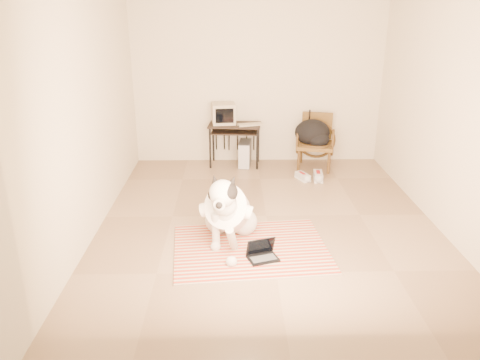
{
  "coord_description": "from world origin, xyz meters",
  "views": [
    {
      "loc": [
        -0.43,
        -5.3,
        2.47
      ],
      "look_at": [
        -0.34,
        -0.62,
        0.71
      ],
      "focal_mm": 35.0,
      "sensor_mm": 36.0,
      "label": 1
    }
  ],
  "objects_px": {
    "dog": "(228,211)",
    "computer_desk": "(235,130)",
    "pc_tower": "(245,154)",
    "laptop": "(262,253)",
    "backpack": "(313,133)",
    "rattan_chair": "(316,141)",
    "crt_monitor": "(224,114)"
  },
  "relations": [
    {
      "from": "dog",
      "to": "computer_desk",
      "type": "relative_size",
      "value": 1.46
    },
    {
      "from": "dog",
      "to": "computer_desk",
      "type": "distance_m",
      "value": 2.64
    },
    {
      "from": "laptop",
      "to": "pc_tower",
      "type": "xyz_separation_m",
      "value": [
        -0.09,
        3.02,
        0.13
      ]
    },
    {
      "from": "rattan_chair",
      "to": "dog",
      "type": "bearing_deg",
      "value": -118.78
    },
    {
      "from": "pc_tower",
      "to": "rattan_chair",
      "type": "distance_m",
      "value": 1.15
    },
    {
      "from": "dog",
      "to": "rattan_chair",
      "type": "bearing_deg",
      "value": 61.22
    },
    {
      "from": "crt_monitor",
      "to": "backpack",
      "type": "bearing_deg",
      "value": -10.19
    },
    {
      "from": "laptop",
      "to": "backpack",
      "type": "xyz_separation_m",
      "value": [
        0.98,
        2.85,
        0.51
      ]
    },
    {
      "from": "laptop",
      "to": "pc_tower",
      "type": "bearing_deg",
      "value": 91.72
    },
    {
      "from": "crt_monitor",
      "to": "pc_tower",
      "type": "relative_size",
      "value": 0.88
    },
    {
      "from": "laptop",
      "to": "crt_monitor",
      "type": "xyz_separation_m",
      "value": [
        -0.43,
        3.11,
        0.77
      ]
    },
    {
      "from": "dog",
      "to": "backpack",
      "type": "relative_size",
      "value": 2.3
    },
    {
      "from": "dog",
      "to": "computer_desk",
      "type": "xyz_separation_m",
      "value": [
        0.09,
        2.63,
        0.23
      ]
    },
    {
      "from": "dog",
      "to": "laptop",
      "type": "distance_m",
      "value": 0.61
    },
    {
      "from": "dog",
      "to": "rattan_chair",
      "type": "height_order",
      "value": "dog"
    },
    {
      "from": "laptop",
      "to": "dog",
      "type": "bearing_deg",
      "value": 129.77
    },
    {
      "from": "computer_desk",
      "to": "crt_monitor",
      "type": "bearing_deg",
      "value": 160.61
    },
    {
      "from": "crt_monitor",
      "to": "computer_desk",
      "type": "bearing_deg",
      "value": -19.39
    },
    {
      "from": "computer_desk",
      "to": "backpack",
      "type": "bearing_deg",
      "value": -8.82
    },
    {
      "from": "laptop",
      "to": "backpack",
      "type": "relative_size",
      "value": 0.65
    },
    {
      "from": "computer_desk",
      "to": "backpack",
      "type": "relative_size",
      "value": 1.57
    },
    {
      "from": "pc_tower",
      "to": "crt_monitor",
      "type": "bearing_deg",
      "value": 165.63
    },
    {
      "from": "dog",
      "to": "crt_monitor",
      "type": "height_order",
      "value": "crt_monitor"
    },
    {
      "from": "pc_tower",
      "to": "backpack",
      "type": "height_order",
      "value": "backpack"
    },
    {
      "from": "laptop",
      "to": "crt_monitor",
      "type": "relative_size",
      "value": 0.9
    },
    {
      "from": "computer_desk",
      "to": "pc_tower",
      "type": "distance_m",
      "value": 0.42
    },
    {
      "from": "dog",
      "to": "rattan_chair",
      "type": "xyz_separation_m",
      "value": [
        1.38,
        2.51,
        0.07
      ]
    },
    {
      "from": "rattan_chair",
      "to": "backpack",
      "type": "bearing_deg",
      "value": -126.09
    },
    {
      "from": "computer_desk",
      "to": "crt_monitor",
      "type": "relative_size",
      "value": 2.19
    },
    {
      "from": "laptop",
      "to": "backpack",
      "type": "bearing_deg",
      "value": 71.09
    },
    {
      "from": "laptop",
      "to": "pc_tower",
      "type": "distance_m",
      "value": 3.02
    },
    {
      "from": "computer_desk",
      "to": "backpack",
      "type": "xyz_separation_m",
      "value": [
        1.23,
        -0.19,
        -0.01
      ]
    }
  ]
}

